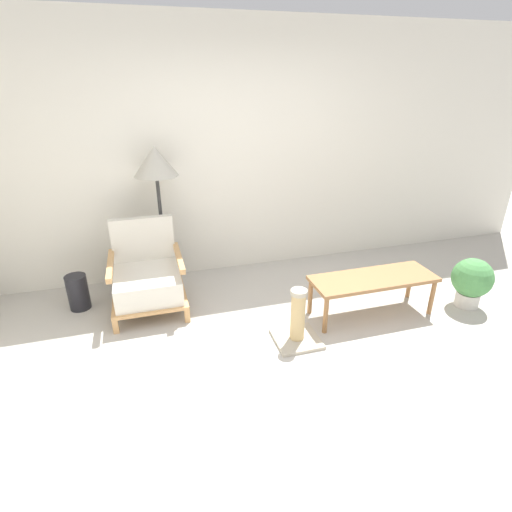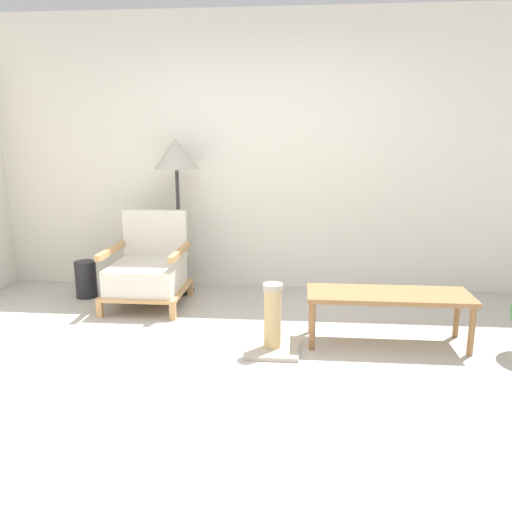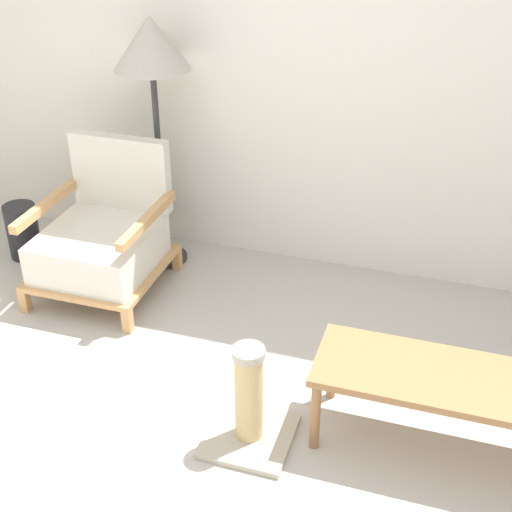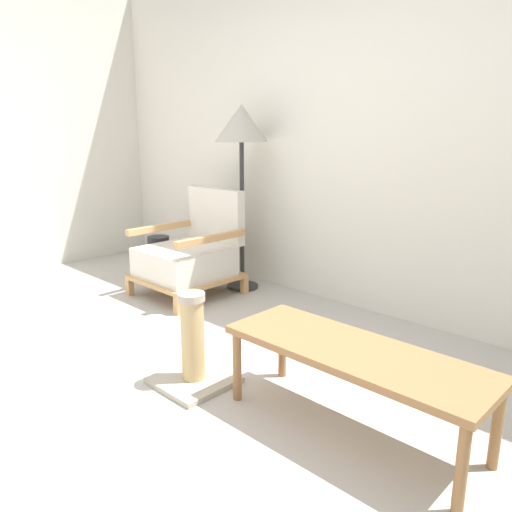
% 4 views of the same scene
% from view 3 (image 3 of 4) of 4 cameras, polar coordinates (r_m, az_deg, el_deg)
% --- Properties ---
extents(wall_back, '(8.00, 0.06, 2.70)m').
position_cam_3_polar(wall_back, '(4.09, 5.18, 16.42)').
color(wall_back, silver).
rests_on(wall_back, ground_plane).
extents(armchair, '(0.69, 0.74, 0.85)m').
position_cam_3_polar(armchair, '(4.23, -12.13, 1.43)').
color(armchair, tan).
rests_on(armchair, ground_plane).
extents(floor_lamp, '(0.43, 0.43, 1.52)m').
position_cam_3_polar(floor_lamp, '(4.11, -8.37, 15.71)').
color(floor_lamp, '#2D2D2D').
rests_on(floor_lamp, ground_plane).
extents(coffee_table, '(1.20, 0.42, 0.40)m').
position_cam_3_polar(coffee_table, '(3.15, 15.73, -9.95)').
color(coffee_table, olive).
rests_on(coffee_table, ground_plane).
extents(vase, '(0.20, 0.20, 0.36)m').
position_cam_3_polar(vase, '(4.76, -18.16, 1.92)').
color(vase, black).
rests_on(vase, ground_plane).
extents(scratching_post, '(0.39, 0.39, 0.51)m').
position_cam_3_polar(scratching_post, '(3.19, -0.57, -12.14)').
color(scratching_post, '#B2A893').
rests_on(scratching_post, ground_plane).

